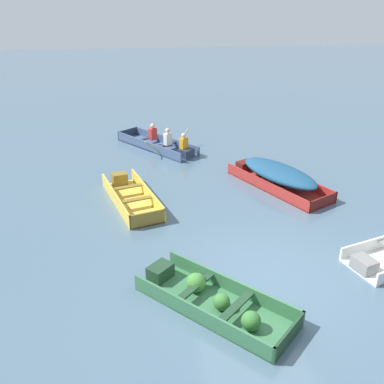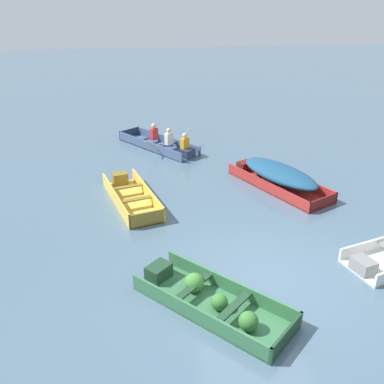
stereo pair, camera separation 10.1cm
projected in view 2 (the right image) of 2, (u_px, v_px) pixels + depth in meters
ground_plane at (263, 283)px, 8.89m from camera, size 80.00×80.00×0.00m
dinghy_green_foreground at (210, 299)px, 8.19m from camera, size 3.01×3.05×0.44m
skiff_red_near_moored at (279, 175)px, 13.04m from camera, size 2.62×3.62×0.68m
skiff_yellow_mid_moored at (130, 196)px, 12.30m from camera, size 1.78×3.14×0.40m
rowboat_slate_blue_with_crew at (162, 144)px, 16.22m from camera, size 3.01×3.46×0.92m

